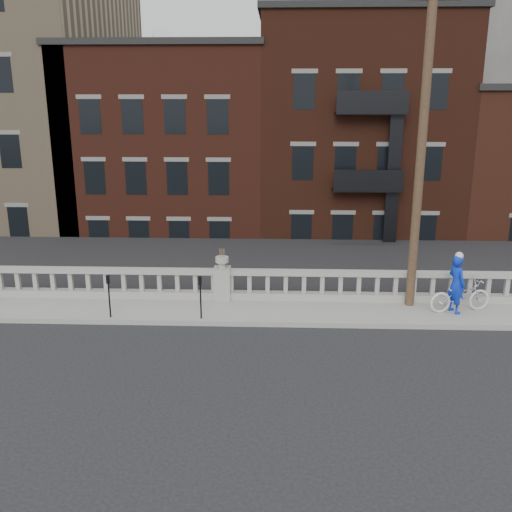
# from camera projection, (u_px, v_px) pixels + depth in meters

# --- Properties ---
(ground) EXTENTS (120.00, 120.00, 0.00)m
(ground) POSITION_uv_depth(u_px,v_px,m) (209.00, 353.00, 15.56)
(ground) COLOR black
(ground) RESTS_ON ground
(sidewalk) EXTENTS (32.00, 2.20, 0.15)m
(sidewalk) POSITION_uv_depth(u_px,v_px,m) (220.00, 311.00, 18.42)
(sidewalk) COLOR gray
(sidewalk) RESTS_ON ground
(balustrade) EXTENTS (28.00, 0.34, 1.03)m
(balustrade) POSITION_uv_depth(u_px,v_px,m) (222.00, 285.00, 19.18)
(balustrade) COLOR gray
(balustrade) RESTS_ON sidewalk
(planter_pedestal) EXTENTS (0.55, 0.55, 1.76)m
(planter_pedestal) POSITION_uv_depth(u_px,v_px,m) (222.00, 279.00, 19.13)
(planter_pedestal) COLOR gray
(planter_pedestal) RESTS_ON sidewalk
(lower_level) EXTENTS (80.00, 44.00, 20.80)m
(lower_level) POSITION_uv_depth(u_px,v_px,m) (258.00, 162.00, 36.98)
(lower_level) COLOR #605E59
(lower_level) RESTS_ON ground
(utility_pole) EXTENTS (1.60, 0.28, 10.00)m
(utility_pole) POSITION_uv_depth(u_px,v_px,m) (421.00, 148.00, 17.37)
(utility_pole) COLOR #422D1E
(utility_pole) RESTS_ON sidewalk
(parking_meter_b) EXTENTS (0.10, 0.09, 1.36)m
(parking_meter_b) POSITION_uv_depth(u_px,v_px,m) (109.00, 291.00, 17.48)
(parking_meter_b) COLOR black
(parking_meter_b) RESTS_ON sidewalk
(parking_meter_c) EXTENTS (0.10, 0.09, 1.36)m
(parking_meter_c) POSITION_uv_depth(u_px,v_px,m) (201.00, 293.00, 17.37)
(parking_meter_c) COLOR black
(parking_meter_c) RESTS_ON sidewalk
(bicycle) EXTENTS (2.12, 1.14, 1.06)m
(bicycle) POSITION_uv_depth(u_px,v_px,m) (460.00, 295.00, 18.06)
(bicycle) COLOR silver
(bicycle) RESTS_ON sidewalk
(cyclist) EXTENTS (0.68, 0.81, 1.87)m
(cyclist) POSITION_uv_depth(u_px,v_px,m) (456.00, 284.00, 17.87)
(cyclist) COLOR #0D2CC3
(cyclist) RESTS_ON sidewalk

